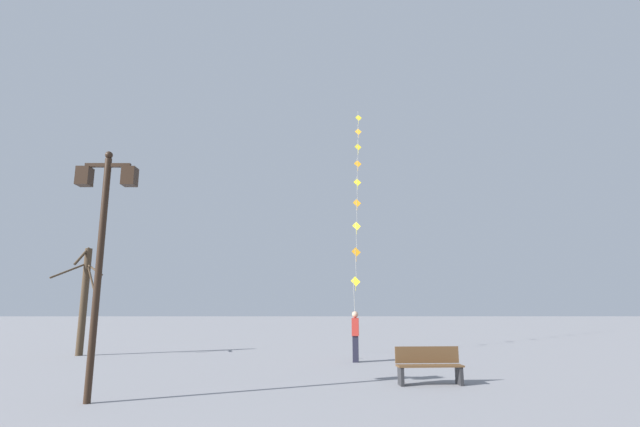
# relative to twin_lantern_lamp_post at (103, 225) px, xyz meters

# --- Properties ---
(ground_plane) EXTENTS (160.00, 160.00, 0.00)m
(ground_plane) POSITION_rel_twin_lantern_lamp_post_xyz_m (3.16, 12.93, -3.55)
(ground_plane) COLOR gray
(twin_lantern_lamp_post) EXTENTS (1.25, 0.28, 5.15)m
(twin_lantern_lamp_post) POSITION_rel_twin_lantern_lamp_post_xyz_m (0.00, 0.00, 0.00)
(twin_lantern_lamp_post) COLOR black
(twin_lantern_lamp_post) RESTS_ON ground_plane
(kite_train) EXTENTS (1.54, 11.04, 14.14)m
(kite_train) POSITION_rel_twin_lantern_lamp_post_xyz_m (6.57, 14.18, 4.01)
(kite_train) COLOR brown
(kite_train) RESTS_ON ground_plane
(kite_flyer) EXTENTS (0.28, 0.62, 1.71)m
(kite_flyer) POSITION_rel_twin_lantern_lamp_post_xyz_m (5.83, 7.15, -2.64)
(kite_flyer) COLOR #1E1E2D
(kite_flyer) RESTS_ON ground_plane
(bare_tree) EXTENTS (1.94, 1.18, 4.24)m
(bare_tree) POSITION_rel_twin_lantern_lamp_post_xyz_m (-4.78, 9.42, -1.33)
(bare_tree) COLOR #423323
(bare_tree) RESTS_ON ground_plane
(park_bench) EXTENTS (1.62, 0.54, 0.89)m
(park_bench) POSITION_rel_twin_lantern_lamp_post_xyz_m (7.24, 2.26, -3.10)
(park_bench) COLOR brown
(park_bench) RESTS_ON ground_plane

